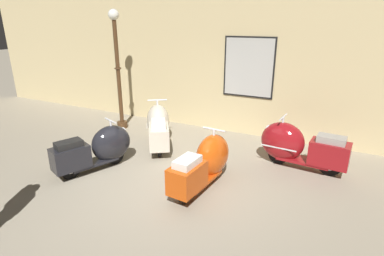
{
  "coord_description": "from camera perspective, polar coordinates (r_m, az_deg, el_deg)",
  "views": [
    {
      "loc": [
        2.71,
        -4.12,
        2.9
      ],
      "look_at": [
        0.03,
        1.18,
        0.81
      ],
      "focal_mm": 28.63,
      "sensor_mm": 36.0,
      "label": 1
    }
  ],
  "objects": [
    {
      "name": "scooter_2",
      "position": [
        5.61,
        2.54,
        -6.33
      ],
      "size": [
        0.62,
        1.7,
        1.02
      ],
      "rotation": [
        0.0,
        0.0,
        1.48
      ],
      "color": "black",
      "rests_on": "ground"
    },
    {
      "name": "scooter_1",
      "position": [
        7.46,
        -6.29,
        0.41
      ],
      "size": [
        1.38,
        1.72,
        1.07
      ],
      "rotation": [
        0.0,
        0.0,
        2.16
      ],
      "color": "black",
      "rests_on": "ground"
    },
    {
      "name": "showroom_back_wall",
      "position": [
        8.14,
        8.46,
        11.92
      ],
      "size": [
        18.0,
        0.63,
        3.73
      ],
      "color": "#CCB784",
      "rests_on": "ground"
    },
    {
      "name": "scooter_0",
      "position": [
        6.5,
        -16.83,
        -3.58
      ],
      "size": [
        1.02,
        1.68,
        0.99
      ],
      "rotation": [
        0.0,
        0.0,
        1.2
      ],
      "color": "black",
      "rests_on": "ground"
    },
    {
      "name": "lamppost",
      "position": [
        8.59,
        -13.67,
        10.97
      ],
      "size": [
        0.28,
        0.28,
        3.18
      ],
      "color": "#472D19",
      "rests_on": "ground"
    },
    {
      "name": "scooter_3",
      "position": [
        6.61,
        18.8,
        -3.1
      ],
      "size": [
        1.77,
        0.64,
        1.06
      ],
      "rotation": [
        0.0,
        0.0,
        3.06
      ],
      "color": "black",
      "rests_on": "ground"
    },
    {
      "name": "ground_plane",
      "position": [
        5.72,
        -5.75,
        -11.14
      ],
      "size": [
        60.0,
        60.0,
        0.0
      ],
      "primitive_type": "plane",
      "color": "gray"
    }
  ]
}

